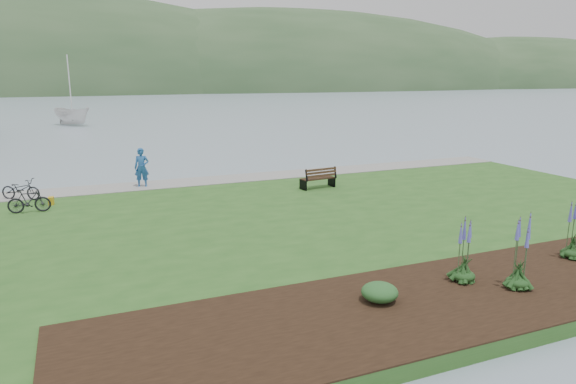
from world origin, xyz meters
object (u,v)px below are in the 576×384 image
at_px(park_bench, 319,178).
at_px(bicycle_a, 21,189).
at_px(person, 141,164).
at_px(sailboat, 73,125).

height_order(park_bench, bicycle_a, park_bench).
height_order(person, bicycle_a, person).
bearing_deg(sailboat, park_bench, -111.24).
bearing_deg(park_bench, sailboat, 96.83).
relative_size(park_bench, sailboat, 0.07).
bearing_deg(person, sailboat, 109.21).
height_order(park_bench, sailboat, sailboat).
distance_m(person, sailboat, 40.54).
distance_m(bicycle_a, sailboat, 41.14).
xyz_separation_m(person, bicycle_a, (-5.42, -0.66, -0.67)).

